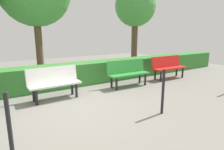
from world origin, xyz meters
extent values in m
plane|color=gray|center=(0.00, 0.00, 0.00)|extent=(18.04, 18.04, 0.00)
cube|color=red|center=(-4.16, -0.66, 0.41)|extent=(1.50, 0.44, 0.05)
cube|color=red|center=(-4.17, -0.85, 0.65)|extent=(1.49, 0.15, 0.42)
cylinder|color=black|center=(-4.75, -0.50, 0.20)|extent=(0.07, 0.07, 0.39)
cylinder|color=black|center=(-4.76, -0.80, 0.20)|extent=(0.07, 0.07, 0.39)
cylinder|color=black|center=(-3.57, -0.52, 0.20)|extent=(0.07, 0.07, 0.39)
cylinder|color=black|center=(-3.57, -0.82, 0.20)|extent=(0.07, 0.07, 0.39)
cube|color=#2D8C38|center=(-2.17, -0.62, 0.41)|extent=(1.47, 0.46, 0.05)
cube|color=#2D8C38|center=(-2.18, -0.81, 0.65)|extent=(1.46, 0.16, 0.42)
cylinder|color=black|center=(-2.75, -0.45, 0.20)|extent=(0.07, 0.07, 0.39)
cylinder|color=black|center=(-2.76, -0.75, 0.20)|extent=(0.07, 0.07, 0.39)
cylinder|color=black|center=(-1.59, -0.48, 0.20)|extent=(0.07, 0.07, 0.39)
cylinder|color=black|center=(-1.60, -0.78, 0.20)|extent=(0.07, 0.07, 0.39)
cube|color=white|center=(0.25, -0.66, 0.41)|extent=(1.37, 0.45, 0.05)
cube|color=white|center=(0.26, -0.85, 0.65)|extent=(1.36, 0.14, 0.42)
cylinder|color=black|center=(-0.28, -0.52, 0.20)|extent=(0.07, 0.07, 0.39)
cylinder|color=black|center=(-0.27, -0.82, 0.20)|extent=(0.07, 0.07, 0.39)
cylinder|color=black|center=(0.78, -0.49, 0.20)|extent=(0.07, 0.07, 0.39)
cylinder|color=black|center=(0.78, -0.79, 0.20)|extent=(0.07, 0.07, 0.39)
cube|color=#387F33|center=(-0.98, -1.78, 0.37)|extent=(14.04, 0.75, 0.74)
cylinder|color=brown|center=(-4.67, -3.47, 1.21)|extent=(0.31, 0.31, 2.43)
sphere|color=#479942|center=(-4.67, -3.47, 3.02)|extent=(1.99, 1.99, 1.99)
cylinder|color=brown|center=(-0.05, -3.71, 1.25)|extent=(0.27, 0.27, 2.50)
cylinder|color=black|center=(-1.47, 1.52, 0.50)|extent=(0.06, 0.06, 1.00)
cylinder|color=black|center=(1.51, 1.52, 0.50)|extent=(0.06, 0.06, 1.00)
camera|label=1|loc=(1.61, 4.31, 1.77)|focal=30.85mm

